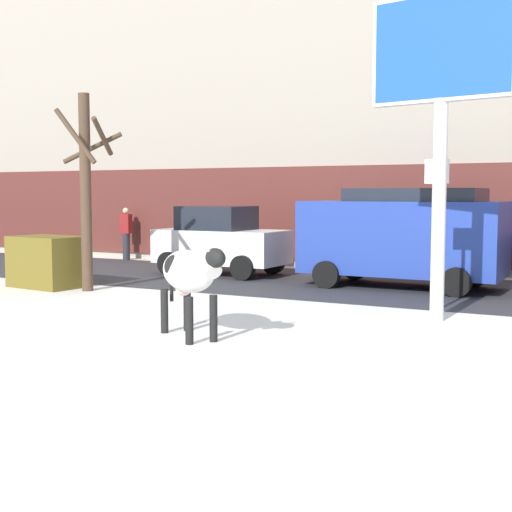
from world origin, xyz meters
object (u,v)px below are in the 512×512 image
at_px(pedestrian_by_cars, 126,233).
at_px(street_sign, 436,222).
at_px(pedestrian_near_billboard, 433,243).
at_px(dumpster, 47,262).
at_px(bare_tree_left_lot, 86,185).
at_px(billboard, 442,67).
at_px(car_blue_van, 403,235).
at_px(car_white_hatchback, 220,241).
at_px(cow_holstein, 188,273).

distance_m(pedestrian_by_cars, street_sign, 12.94).
height_order(pedestrian_near_billboard, pedestrian_by_cars, same).
bearing_deg(dumpster, bare_tree_left_lot, -2.08).
height_order(billboard, car_blue_van, billboard).
bearing_deg(car_white_hatchback, cow_holstein, -62.80).
xyz_separation_m(cow_holstein, car_blue_van, (1.26, 7.21, 0.24)).
height_order(car_white_hatchback, bare_tree_left_lot, bare_tree_left_lot).
bearing_deg(pedestrian_near_billboard, street_sign, -76.10).
relative_size(cow_holstein, dumpster, 1.06).
bearing_deg(bare_tree_left_lot, dumpster, 177.92).
height_order(cow_holstein, billboard, billboard).
bearing_deg(car_white_hatchback, pedestrian_near_billboard, 23.24).
distance_m(billboard, pedestrian_by_cars, 13.95).
relative_size(cow_holstein, car_blue_van, 0.39).
bearing_deg(car_blue_van, cow_holstein, -99.91).
height_order(bare_tree_left_lot, street_sign, bare_tree_left_lot).
relative_size(car_white_hatchback, bare_tree_left_lot, 0.80).
bearing_deg(car_blue_van, dumpster, -153.09).
bearing_deg(street_sign, dumpster, -175.90).
height_order(car_blue_van, street_sign, street_sign).
bearing_deg(bare_tree_left_lot, pedestrian_by_cars, 121.44).
distance_m(bare_tree_left_lot, dumpster, 2.20).
height_order(cow_holstein, pedestrian_near_billboard, pedestrian_near_billboard).
xyz_separation_m(bare_tree_left_lot, street_sign, (7.67, 0.69, -0.72)).
distance_m(cow_holstein, bare_tree_left_lot, 6.12).
height_order(cow_holstein, car_white_hatchback, car_white_hatchback).
height_order(billboard, car_white_hatchback, billboard).
distance_m(car_white_hatchback, dumpster, 4.73).
distance_m(dumpster, street_sign, 9.03).
height_order(pedestrian_near_billboard, bare_tree_left_lot, bare_tree_left_lot).
xyz_separation_m(cow_holstein, dumpster, (-6.18, 3.43, -0.40)).
xyz_separation_m(cow_holstein, street_sign, (2.76, 4.07, 0.67)).
bearing_deg(street_sign, car_white_hatchback, 152.35).
height_order(billboard, street_sign, billboard).
xyz_separation_m(car_blue_van, dumpster, (-7.44, -3.78, -0.64)).
distance_m(car_blue_van, bare_tree_left_lot, 7.35).
height_order(bare_tree_left_lot, dumpster, bare_tree_left_lot).
height_order(car_blue_van, pedestrian_by_cars, car_blue_van).
relative_size(car_blue_van, pedestrian_near_billboard, 2.68).
bearing_deg(dumpster, billboard, -1.29).
bearing_deg(cow_holstein, billboard, 47.06).
distance_m(billboard, street_sign, 2.79).
height_order(billboard, bare_tree_left_lot, billboard).
bearing_deg(cow_holstein, pedestrian_by_cars, 132.04).
height_order(cow_holstein, street_sign, street_sign).
bearing_deg(billboard, bare_tree_left_lot, 178.84).
bearing_deg(pedestrian_by_cars, dumpster, -67.44).
bearing_deg(street_sign, pedestrian_by_cars, 153.72).
xyz_separation_m(billboard, dumpster, (-9.18, 0.21, -3.71)).
xyz_separation_m(car_white_hatchback, car_blue_van, (5.14, -0.34, 0.32)).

